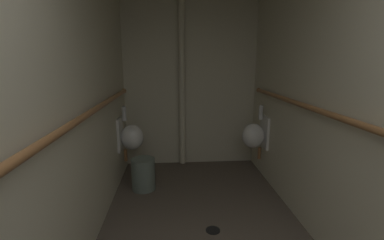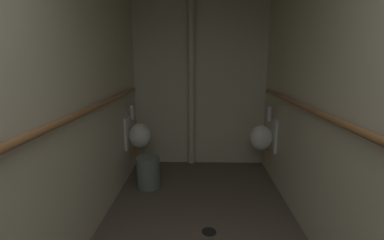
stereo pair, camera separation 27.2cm
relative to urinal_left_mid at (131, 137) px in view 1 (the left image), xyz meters
The scene contains 10 objects.
wall_left 1.64m from the urinal_left_mid, 97.01° to the right, with size 0.06×4.09×2.73m, color beige.
wall_right 2.47m from the urinal_left_mid, 37.88° to the right, with size 0.06×4.09×2.73m, color beige.
wall_back 1.27m from the urinal_left_mid, 34.22° to the left, with size 2.09×0.06×2.73m, color beige.
urinal_left_mid is the anchor object (origin of this frame).
urinal_right_mid 1.68m from the urinal_left_mid, ahead, with size 0.32×0.30×0.76m.
supply_pipe_left 1.58m from the urinal_left_mid, 93.43° to the right, with size 0.06×3.39×0.06m.
supply_pipe_right 2.38m from the urinal_left_mid, 39.93° to the right, with size 0.06×3.33×0.06m.
standpipe_back_wall 1.14m from the urinal_left_mid, 32.94° to the left, with size 0.09×0.09×2.68m, color beige.
floor_drain 1.67m from the urinal_left_mid, 53.27° to the right, with size 0.14×0.14×0.01m, color black.
waste_bin 0.55m from the urinal_left_mid, 60.58° to the right, with size 0.29×0.29×0.40m, color slate.
Camera 1 is at (-0.28, -0.09, 1.59)m, focal length 25.28 mm.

